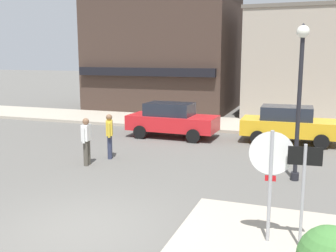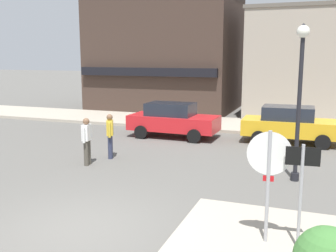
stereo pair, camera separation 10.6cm
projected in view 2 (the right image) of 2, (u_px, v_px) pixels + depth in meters
ground_plane at (81, 229)px, 8.40m from camera, size 160.00×160.00×0.00m
kerb_far at (221, 124)px, 20.86m from camera, size 80.00×4.00×0.15m
stop_sign at (269, 172)px, 7.27m from camera, size 0.82×0.11×2.30m
one_way_sign at (301, 186)px, 7.06m from camera, size 0.60×0.08×2.10m
lamp_post at (300, 80)px, 11.13m from camera, size 0.36×0.36×4.54m
parked_car_nearest at (173, 120)px, 17.77m from camera, size 4.03×1.94×1.56m
parked_car_second at (290, 124)px, 16.57m from camera, size 4.03×1.94×1.56m
pedestrian_crossing_near at (87, 140)px, 13.17m from camera, size 0.26×0.56×1.61m
pedestrian_crossing_far at (110, 135)px, 14.05m from camera, size 0.35×0.54×1.61m
building_corner_shop at (167, 48)px, 26.97m from camera, size 9.63×7.50×8.36m
building_storefront_left_near at (329, 64)px, 22.80m from camera, size 9.11×6.26×6.36m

